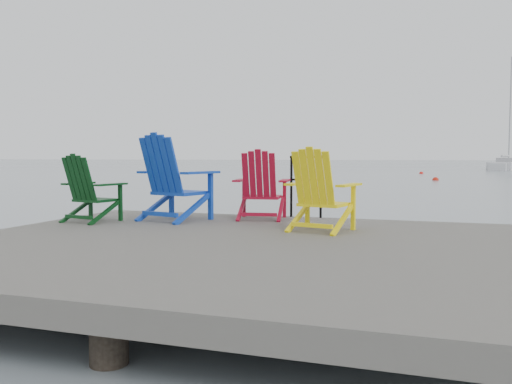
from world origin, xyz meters
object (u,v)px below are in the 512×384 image
(handrail, at_px, (306,180))
(chair_blue, at_px, (173,178))
(sailboat_mid, at_px, (507,166))
(buoy_d, at_px, (421,174))
(chair_green, at_px, (89,189))
(buoy_a, at_px, (315,188))
(chair_yellow, at_px, (320,190))
(chair_red, at_px, (261,186))
(buoy_b, at_px, (435,180))

(handrail, distance_m, chair_blue, 1.93)
(chair_blue, bearing_deg, sailboat_mid, 93.83)
(handrail, relative_size, buoy_d, 2.63)
(buoy_d, bearing_deg, sailboat_mid, 64.35)
(chair_green, height_order, buoy_a, chair_green)
(chair_green, relative_size, chair_blue, 0.77)
(sailboat_mid, height_order, buoy_d, sailboat_mid)
(chair_yellow, height_order, buoy_a, chair_yellow)
(buoy_a, bearing_deg, handrail, -78.29)
(handrail, distance_m, chair_red, 0.72)
(handrail, xyz_separation_m, chair_red, (-0.54, -0.47, -0.06))
(buoy_b, bearing_deg, chair_red, -95.04)
(chair_green, xyz_separation_m, buoy_b, (4.39, 26.83, -0.95))
(handrail, distance_m, buoy_a, 15.66)
(chair_red, relative_size, buoy_a, 2.98)
(chair_yellow, bearing_deg, chair_green, -166.63)
(chair_green, distance_m, chair_blue, 1.12)
(buoy_b, xyz_separation_m, buoy_d, (-1.11, 12.20, 0.00))
(chair_green, relative_size, buoy_d, 2.61)
(sailboat_mid, distance_m, buoy_d, 18.95)
(chair_red, bearing_deg, buoy_d, 78.88)
(chair_green, distance_m, buoy_a, 16.82)
(chair_green, bearing_deg, chair_red, 35.50)
(handrail, height_order, chair_yellow, chair_yellow)
(buoy_a, xyz_separation_m, buoy_d, (3.80, 22.25, 0.00))
(chair_red, bearing_deg, sailboat_mid, 70.99)
(sailboat_mid, distance_m, buoy_b, 30.13)
(chair_yellow, distance_m, buoy_d, 38.96)
(buoy_a, bearing_deg, chair_blue, -84.69)
(chair_green, bearing_deg, sailboat_mid, 88.42)
(sailboat_mid, bearing_deg, chair_red, -82.36)
(buoy_a, height_order, buoy_b, buoy_b)
(chair_blue, bearing_deg, buoy_b, 97.15)
(handrail, xyz_separation_m, chair_blue, (-1.66, -0.98, 0.05))
(buoy_a, bearing_deg, chair_green, -88.23)
(handrail, bearing_deg, chair_blue, -149.41)
(handrail, distance_m, chair_yellow, 1.48)
(chair_green, xyz_separation_m, chair_red, (2.12, 1.01, 0.03))
(buoy_b, bearing_deg, chair_yellow, -92.67)
(chair_yellow, bearing_deg, buoy_b, 99.13)
(buoy_a, distance_m, buoy_d, 22.57)
(handrail, relative_size, buoy_b, 2.41)
(chair_blue, bearing_deg, handrail, 45.10)
(chair_red, xyz_separation_m, buoy_d, (1.16, 38.02, -0.98))
(chair_green, height_order, sailboat_mid, sailboat_mid)
(chair_green, bearing_deg, buoy_d, 95.18)
(chair_yellow, distance_m, buoy_b, 26.80)
(chair_green, bearing_deg, handrail, 39.22)
(chair_green, distance_m, sailboat_mid, 57.28)
(handrail, bearing_deg, chair_green, -150.77)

